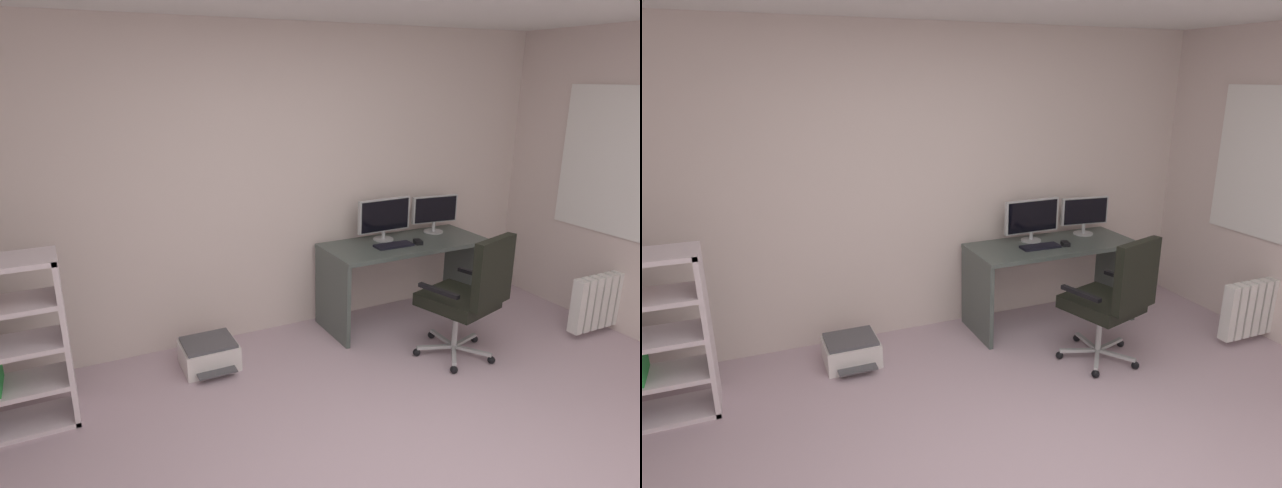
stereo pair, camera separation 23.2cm
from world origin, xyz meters
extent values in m
cube|color=beige|center=(0.00, 2.45, 1.27)|extent=(5.39, 0.10, 2.54)
cube|color=#49534E|center=(1.16, 2.05, 0.72)|extent=(1.47, 0.61, 0.04)
cube|color=#49534E|center=(0.44, 2.05, 0.35)|extent=(0.04, 0.58, 0.70)
cube|color=#49534E|center=(1.87, 2.05, 0.35)|extent=(0.04, 0.58, 0.70)
cylinder|color=#B2B5B7|center=(1.02, 2.19, 0.74)|extent=(0.18, 0.18, 0.01)
cylinder|color=#B2B5B7|center=(1.02, 2.19, 0.79)|extent=(0.03, 0.03, 0.08)
cube|color=#B7BABC|center=(1.02, 2.19, 0.96)|extent=(0.52, 0.05, 0.29)
cube|color=black|center=(1.03, 2.17, 0.96)|extent=(0.48, 0.02, 0.27)
cylinder|color=#B2B5B7|center=(1.58, 2.19, 0.74)|extent=(0.18, 0.18, 0.01)
cylinder|color=#B2B5B7|center=(1.58, 2.19, 0.80)|extent=(0.03, 0.03, 0.10)
cube|color=#B7BABC|center=(1.58, 2.19, 0.96)|extent=(0.45, 0.09, 0.25)
cube|color=black|center=(1.57, 2.17, 0.96)|extent=(0.42, 0.06, 0.23)
cube|color=black|center=(1.00, 1.98, 0.75)|extent=(0.34, 0.14, 0.02)
cube|color=black|center=(1.23, 1.96, 0.75)|extent=(0.09, 0.11, 0.03)
cube|color=#B7BABC|center=(1.30, 1.35, 0.07)|extent=(0.30, 0.11, 0.02)
sphere|color=black|center=(1.44, 1.39, 0.03)|extent=(0.06, 0.06, 0.06)
cube|color=#B7BABC|center=(1.16, 1.46, 0.07)|extent=(0.04, 0.30, 0.02)
sphere|color=black|center=(1.16, 1.61, 0.03)|extent=(0.06, 0.06, 0.06)
cube|color=#B7BABC|center=(1.01, 1.36, 0.07)|extent=(0.29, 0.13, 0.02)
sphere|color=black|center=(0.87, 1.42, 0.03)|extent=(0.06, 0.06, 0.06)
cube|color=#B7BABC|center=(1.06, 1.19, 0.07)|extent=(0.21, 0.26, 0.02)
sphere|color=black|center=(0.96, 1.08, 0.03)|extent=(0.06, 0.06, 0.06)
cube|color=#B7BABC|center=(1.23, 1.19, 0.07)|extent=(0.19, 0.27, 0.02)
sphere|color=black|center=(1.32, 1.06, 0.03)|extent=(0.06, 0.06, 0.06)
cylinder|color=#B7BABC|center=(1.15, 1.31, 0.24)|extent=(0.04, 0.04, 0.35)
cube|color=black|center=(1.15, 1.31, 0.47)|extent=(0.59, 0.61, 0.10)
cube|color=black|center=(1.23, 1.04, 0.77)|extent=(0.44, 0.19, 0.51)
cube|color=black|center=(0.90, 1.24, 0.62)|extent=(0.13, 0.35, 0.03)
cube|color=black|center=(1.40, 1.38, 0.62)|extent=(0.13, 0.35, 0.03)
cube|color=silver|center=(-1.59, 1.78, 0.55)|extent=(0.03, 0.36, 1.11)
cube|color=silver|center=(-2.00, 1.78, 0.02)|extent=(0.84, 0.36, 0.03)
cube|color=silver|center=(-2.00, 1.78, 0.29)|extent=(0.77, 0.36, 0.03)
cube|color=white|center=(-0.65, 1.99, 0.09)|extent=(0.41, 0.35, 0.19)
cube|color=#4C4C51|center=(-0.65, 1.99, 0.20)|extent=(0.38, 0.33, 0.02)
cube|color=#4C4C51|center=(-0.65, 1.77, 0.06)|extent=(0.29, 0.10, 0.01)
cube|color=white|center=(2.23, 1.07, 0.29)|extent=(0.07, 0.10, 0.47)
cube|color=white|center=(2.32, 1.07, 0.29)|extent=(0.07, 0.10, 0.47)
cube|color=white|center=(2.42, 1.07, 0.29)|extent=(0.07, 0.10, 0.47)
cube|color=white|center=(2.51, 1.07, 0.29)|extent=(0.07, 0.10, 0.47)
cube|color=white|center=(2.60, 1.07, 0.29)|extent=(0.07, 0.10, 0.47)
cube|color=white|center=(2.69, 1.07, 0.29)|extent=(0.07, 0.10, 0.47)
cube|color=white|center=(2.78, 1.07, 0.29)|extent=(0.07, 0.10, 0.47)
camera|label=1|loc=(-1.52, -1.70, 2.13)|focal=30.42mm
camera|label=2|loc=(-1.31, -1.80, 2.13)|focal=30.42mm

